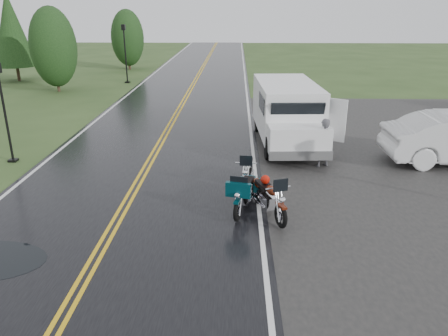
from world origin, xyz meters
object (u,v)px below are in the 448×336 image
Objects in this scene: van_white at (270,127)px; person_at_van at (323,143)px; lamp_post_far_left at (125,54)px; motorcycle_red at (281,207)px; lamp_post_near_left at (5,113)px; motorcycle_silver at (245,178)px; motorcycle_teal at (238,202)px.

person_at_van is at bearing -23.64° from van_white.
van_white is 19.39m from lamp_post_far_left.
motorcycle_red is 24.23m from lamp_post_far_left.
person_at_van is at bearing -57.77° from lamp_post_far_left.
lamp_post_far_left is (0.09, 17.42, 0.29)m from lamp_post_near_left.
motorcycle_silver is 3.57m from van_white.
lamp_post_far_left reaches higher than van_white.
person_at_van is (1.82, -0.68, -0.39)m from van_white.
motorcycle_red is at bearing -27.86° from lamp_post_near_left.
lamp_post_near_left is at bearing -24.93° from person_at_van.
lamp_post_far_left reaches higher than lamp_post_near_left.
lamp_post_near_left is at bearing -90.31° from lamp_post_far_left.
motorcycle_teal is 0.32× the size of van_white.
person_at_van is 11.27m from lamp_post_near_left.
lamp_post_far_left is at bearing 117.48° from motorcycle_silver.
motorcycle_red is 5.06m from person_at_van.
lamp_post_near_left reaches higher than motorcycle_red.
motorcycle_teal is 0.49× the size of lamp_post_far_left.
motorcycle_red reaches higher than motorcycle_silver.
lamp_post_near_left reaches higher than person_at_van.
lamp_post_far_left is (-8.38, 20.36, 1.49)m from motorcycle_silver.
person_at_van is (2.99, 4.36, 0.25)m from motorcycle_teal.
motorcycle_silver is 9.05m from lamp_post_near_left.
motorcycle_teal is at bearing 31.90° from person_at_van.
van_white is (1.17, 5.04, 0.64)m from motorcycle_teal.
motorcycle_silver is at bearing -67.63° from lamp_post_far_left.
lamp_post_near_left is at bearing 165.95° from motorcycle_silver.
motorcycle_teal is 5.21m from van_white.
motorcycle_red is at bearing -2.85° from motorcycle_teal.
lamp_post_near_left reaches higher than van_white.
van_white is 3.69× the size of person_at_van.
motorcycle_red is 2.17m from motorcycle_silver.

